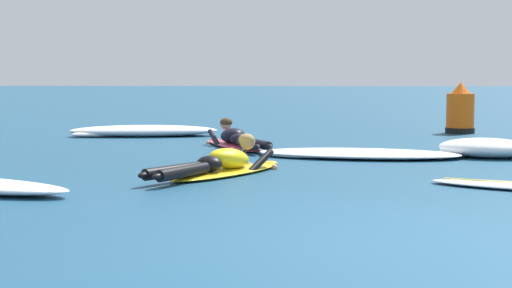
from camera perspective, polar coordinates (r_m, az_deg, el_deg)
name	(u,v)px	position (r m, az deg, el deg)	size (l,w,h in m)	color
ground_plane	(334,136)	(16.08, 5.72, 0.58)	(120.00, 120.00, 0.00)	navy
surfer_near	(221,164)	(9.88, -2.53, -1.50)	(1.70, 2.48, 0.54)	yellow
surfer_far	(236,140)	(13.48, -1.47, 0.29)	(1.46, 2.58, 0.53)	#E54C66
whitewater_mid_left	(144,131)	(16.10, -8.16, 0.94)	(3.09, 1.29, 0.23)	white
whitewater_mid_right	(486,148)	(12.51, 16.39, -0.30)	(1.65, 1.36, 0.29)	white
whitewater_back	(359,154)	(12.07, 7.50, -0.70)	(3.20, 1.55, 0.12)	white
channel_marker_buoy	(460,113)	(17.30, 14.63, 2.22)	(0.62, 0.62, 1.09)	#EA5B0F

